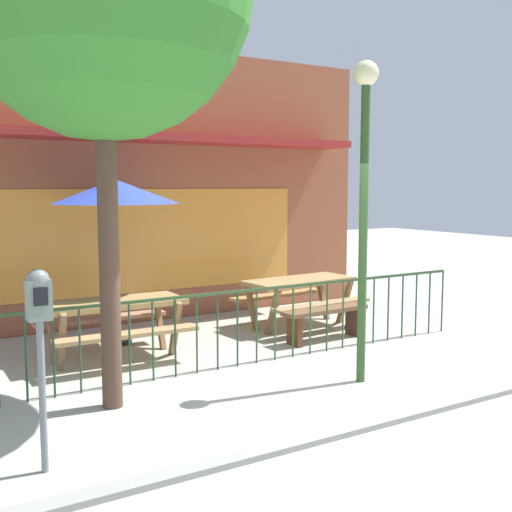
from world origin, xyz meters
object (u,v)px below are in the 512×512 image
at_px(picnic_table_right, 299,289).
at_px(parking_meter_near, 39,316).
at_px(patio_bench, 325,317).
at_px(street_lamp, 364,173).
at_px(picnic_table_left, 114,313).
at_px(patio_umbrella, 116,193).

distance_m(picnic_table_right, parking_meter_near, 5.74).
distance_m(patio_bench, street_lamp, 2.82).
distance_m(picnic_table_left, patio_umbrella, 1.76).
bearing_deg(picnic_table_right, patio_bench, -102.59).
relative_size(patio_umbrella, patio_bench, 1.66).
bearing_deg(patio_bench, picnic_table_left, 167.89).
xyz_separation_m(picnic_table_right, parking_meter_near, (-4.73, -3.19, 0.64)).
xyz_separation_m(patio_umbrella, street_lamp, (1.78, -3.17, 0.24)).
relative_size(picnic_table_right, parking_meter_near, 1.17).
bearing_deg(patio_umbrella, picnic_table_left, -113.21).
bearing_deg(parking_meter_near, street_lamp, 7.43).
distance_m(picnic_table_left, street_lamp, 3.66).
relative_size(patio_bench, parking_meter_near, 0.87).
bearing_deg(picnic_table_right, street_lamp, -111.29).
bearing_deg(patio_umbrella, street_lamp, -60.61).
distance_m(patio_umbrella, patio_bench, 3.48).
distance_m(picnic_table_right, patio_umbrella, 3.26).
xyz_separation_m(picnic_table_left, patio_umbrella, (0.33, 0.77, 1.54)).
distance_m(picnic_table_right, street_lamp, 3.41).
xyz_separation_m(picnic_table_right, patio_umbrella, (-2.84, 0.46, 1.54)).
relative_size(picnic_table_left, patio_umbrella, 0.78).
xyz_separation_m(picnic_table_left, patio_bench, (2.96, -0.63, -0.26)).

